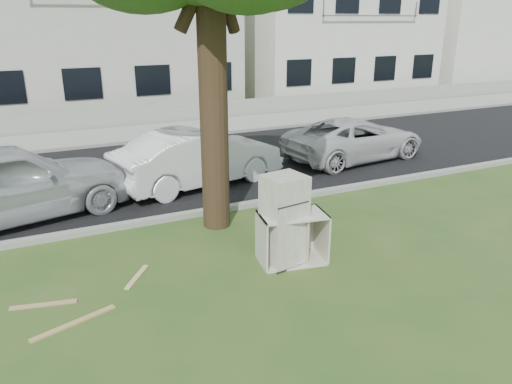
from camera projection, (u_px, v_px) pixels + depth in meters
name	position (u px, v px, depth m)	size (l,w,h in m)	color
ground	(275.00, 257.00, 8.82)	(120.00, 120.00, 0.00)	#2A4F1C
road	(176.00, 169.00, 13.93)	(120.00, 7.00, 0.01)	black
kerb_near	(223.00, 211.00, 10.91)	(120.00, 0.18, 0.12)	gray
kerb_far	(145.00, 142.00, 16.96)	(120.00, 0.18, 0.12)	gray
sidewalk	(136.00, 134.00, 18.19)	(120.00, 2.80, 0.01)	gray
low_wall	(126.00, 117.00, 19.44)	(120.00, 0.15, 0.70)	gray
townhouse_center	(97.00, 24.00, 22.51)	(11.22, 8.16, 7.44)	beige
townhouse_right	(322.00, 29.00, 27.47)	(10.20, 8.16, 6.84)	white
filler_right	(494.00, 31.00, 33.64)	(16.00, 9.00, 6.40)	beige
fridge	(284.00, 220.00, 8.39)	(0.64, 0.60, 1.57)	beige
cabinet	(292.00, 238.00, 8.55)	(1.12, 0.70, 0.88)	silver
plank_a	(74.00, 323.00, 6.89)	(1.22, 0.10, 0.02)	tan
plank_b	(44.00, 305.00, 7.33)	(0.94, 0.09, 0.02)	tan
plank_c	(137.00, 277.00, 8.12)	(0.80, 0.09, 0.02)	tan
car_center	(198.00, 157.00, 12.43)	(1.50, 4.31, 1.42)	white
car_right	(355.00, 139.00, 14.78)	(2.04, 4.43, 1.23)	silver
car_left	(8.00, 183.00, 10.16)	(1.95, 4.84, 1.65)	silver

